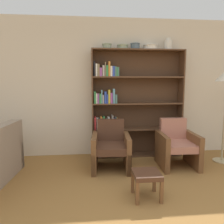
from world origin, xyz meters
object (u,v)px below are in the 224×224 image
(bowl_olive, at_px, (123,47))
(bowl_copper, at_px, (135,46))
(bookshelf, at_px, (129,105))
(footstool, at_px, (147,177))
(bowl_cream, at_px, (150,47))
(armchair_leather, at_px, (111,147))
(bowl_slate, at_px, (107,46))
(vase_tall, at_px, (168,45))
(armchair_cushioned, at_px, (177,145))

(bowl_olive, bearing_deg, bowl_copper, 0.00)
(bookshelf, relative_size, footstool, 6.10)
(bowl_olive, distance_m, bowl_cream, 0.54)
(armchair_leather, height_order, footstool, armchair_leather)
(footstool, bearing_deg, bowl_slate, 102.84)
(bowl_slate, relative_size, bowl_copper, 0.98)
(vase_tall, distance_m, armchair_cushioned, 1.95)
(footstool, bearing_deg, bowl_copper, 84.18)
(bowl_olive, relative_size, bowl_copper, 1.16)
(bowl_copper, height_order, vase_tall, vase_tall)
(armchair_leather, distance_m, armchair_cushioned, 1.18)
(bookshelf, xyz_separation_m, bowl_copper, (0.11, -0.02, 1.14))
(armchair_cushioned, bearing_deg, bowl_cream, -58.52)
(bookshelf, distance_m, footstool, 1.85)
(bowl_copper, relative_size, bowl_cream, 0.67)
(armchair_cushioned, xyz_separation_m, footstool, (-0.82, -1.04, -0.09))
(bowl_slate, relative_size, armchair_cushioned, 0.22)
(bowl_copper, relative_size, vase_tall, 0.83)
(bookshelf, height_order, bowl_slate, bowl_slate)
(bowl_slate, distance_m, bowl_olive, 0.30)
(vase_tall, bearing_deg, bowl_slate, 180.00)
(bookshelf, height_order, footstool, bookshelf)
(bowl_copper, relative_size, footstool, 0.54)
(bookshelf, relative_size, armchair_leather, 2.56)
(bowl_cream, distance_m, footstool, 2.56)
(bowl_slate, bearing_deg, bookshelf, 2.72)
(bookshelf, height_order, armchair_leather, bookshelf)
(bowl_slate, height_order, vase_tall, vase_tall)
(bowl_slate, distance_m, armchair_cushioned, 2.25)
(bowl_slate, relative_size, vase_tall, 0.81)
(bowl_olive, height_order, bowl_copper, bowl_copper)
(bowl_slate, bearing_deg, armchair_leather, -88.54)
(bowl_copper, distance_m, footstool, 2.53)
(bookshelf, relative_size, bowl_copper, 11.22)
(vase_tall, relative_size, armchair_cushioned, 0.28)
(bookshelf, xyz_separation_m, armchair_leather, (-0.42, -0.64, -0.67))
(footstool, bearing_deg, armchair_leather, 109.21)
(bowl_cream, xyz_separation_m, armchair_leather, (-0.83, -0.62, -1.80))
(bowl_copper, distance_m, armchair_cushioned, 2.02)
(bowl_olive, bearing_deg, bowl_cream, 0.00)
(bowl_slate, bearing_deg, vase_tall, -0.00)
(armchair_cushioned, bearing_deg, footstool, 53.78)
(armchair_cushioned, bearing_deg, bookshelf, -38.11)
(bowl_slate, xyz_separation_m, bowl_olive, (0.30, -0.00, -0.01))
(bookshelf, relative_size, armchair_cushioned, 2.56)
(bowl_slate, height_order, armchair_cushioned, bowl_slate)
(vase_tall, height_order, armchair_leather, vase_tall)
(bowl_olive, bearing_deg, bowl_slate, 180.00)
(bookshelf, height_order, armchair_cushioned, bookshelf)
(armchair_cushioned, bearing_deg, bowl_olive, -32.81)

